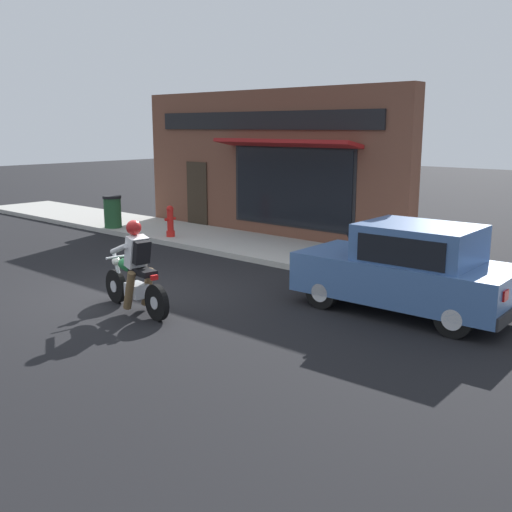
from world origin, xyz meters
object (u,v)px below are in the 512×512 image
(fire_hydrant, at_px, (170,221))
(trash_bin, at_px, (113,212))
(car_hatchback, at_px, (408,270))
(motorcycle_with_rider, at_px, (135,274))
(traffic_cone, at_px, (360,249))

(fire_hydrant, height_order, trash_bin, trash_bin)
(car_hatchback, height_order, fire_hydrant, car_hatchback)
(car_hatchback, relative_size, fire_hydrant, 4.36)
(motorcycle_with_rider, bearing_deg, fire_hydrant, 44.36)
(traffic_cone, distance_m, fire_hydrant, 5.80)
(trash_bin, bearing_deg, car_hatchback, -97.81)
(fire_hydrant, distance_m, trash_bin, 2.52)
(car_hatchback, bearing_deg, traffic_cone, 45.64)
(car_hatchback, xyz_separation_m, trash_bin, (1.47, 10.68, -0.13))
(car_hatchback, bearing_deg, fire_hydrant, 78.74)
(trash_bin, bearing_deg, fire_hydrant, -86.34)
(motorcycle_with_rider, distance_m, fire_hydrant, 6.58)
(motorcycle_with_rider, height_order, fire_hydrant, motorcycle_with_rider)
(motorcycle_with_rider, distance_m, trash_bin, 8.44)
(motorcycle_with_rider, distance_m, car_hatchback, 4.71)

